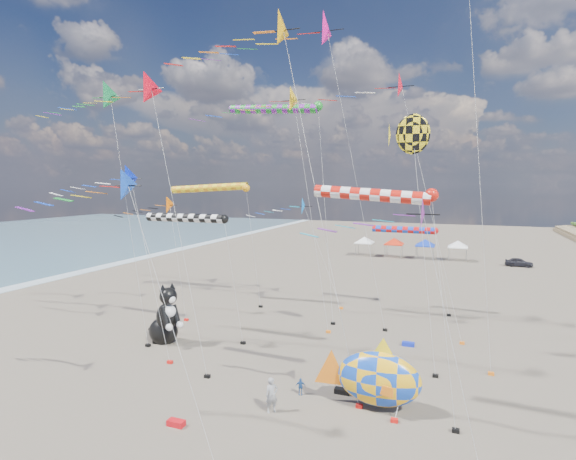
% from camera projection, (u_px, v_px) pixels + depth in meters
% --- Properties ---
extents(delta_kite_0, '(12.08, 2.24, 20.29)m').
position_uv_depth(delta_kite_0, '(283.00, 103.00, 36.55)').
color(delta_kite_0, yellow).
rests_on(delta_kite_0, ground).
extents(delta_kite_1, '(14.12, 2.23, 21.14)m').
position_uv_depth(delta_kite_1, '(388.00, 87.00, 34.54)').
color(delta_kite_1, red).
rests_on(delta_kite_1, ground).
extents(delta_kite_2, '(11.88, 2.26, 22.16)m').
position_uv_depth(delta_kite_2, '(274.00, 26.00, 24.26)').
color(delta_kite_2, '#F4A70B').
rests_on(delta_kite_2, ground).
extents(delta_kite_3, '(13.24, 2.31, 19.72)m').
position_uv_depth(delta_kite_3, '(127.00, 89.00, 28.55)').
color(delta_kite_3, red).
rests_on(delta_kite_3, ground).
extents(delta_kite_4, '(10.18, 1.59, 13.02)m').
position_uv_depth(delta_kite_4, '(109.00, 194.00, 20.02)').
color(delta_kite_4, blue).
rests_on(delta_kite_4, ground).
extents(delta_kite_5, '(8.09, 1.77, 11.29)m').
position_uv_depth(delta_kite_5, '(155.00, 209.00, 40.39)').
color(delta_kite_5, '#FF6A07').
rests_on(delta_kite_5, ground).
extents(delta_kite_7, '(15.87, 3.12, 26.33)m').
position_uv_depth(delta_kite_7, '(328.00, 34.00, 36.84)').
color(delta_kite_7, '#FD108F').
rests_on(delta_kite_7, ground).
extents(delta_kite_8, '(9.77, 1.98, 11.05)m').
position_uv_depth(delta_kite_8, '(300.00, 209.00, 44.67)').
color(delta_kite_8, blue).
rests_on(delta_kite_8, ground).
extents(delta_kite_9, '(8.11, 1.60, 11.77)m').
position_uv_depth(delta_kite_9, '(399.00, 222.00, 19.67)').
color(delta_kite_9, '#7B2186').
rests_on(delta_kite_9, ground).
extents(delta_kite_10, '(9.32, 2.30, 19.98)m').
position_uv_depth(delta_kite_10, '(106.00, 98.00, 33.10)').
color(delta_kite_10, '#157C3F').
rests_on(delta_kite_10, ground).
extents(delta_kite_11, '(10.43, 2.12, 13.75)m').
position_uv_depth(delta_kite_11, '(119.00, 182.00, 30.80)').
color(delta_kite_11, '#0824D6').
rests_on(delta_kite_11, ground).
extents(windsock_0, '(7.44, 0.67, 8.27)m').
position_uv_depth(windsock_0, '(407.00, 230.00, 42.38)').
color(windsock_0, red).
rests_on(windsock_0, ground).
extents(windsock_1, '(8.67, 0.71, 9.95)m').
position_uv_depth(windsock_1, '(189.00, 219.00, 35.09)').
color(windsock_1, black).
rests_on(windsock_1, ground).
extents(windsock_2, '(10.00, 0.82, 19.19)m').
position_uv_depth(windsock_2, '(277.00, 110.00, 39.20)').
color(windsock_2, '#198C28').
rests_on(windsock_2, ground).
extents(windsock_3, '(7.52, 0.66, 12.02)m').
position_uv_depth(windsock_3, '(378.00, 197.00, 22.42)').
color(windsock_3, red).
rests_on(windsock_3, ground).
extents(windsock_4, '(9.99, 0.77, 12.24)m').
position_uv_depth(windsock_4, '(213.00, 188.00, 45.39)').
color(windsock_4, orange).
rests_on(windsock_4, ground).
extents(angelfish_kite, '(3.74, 3.02, 16.83)m').
position_uv_depth(angelfish_kite, '(410.00, 136.00, 29.56)').
color(angelfish_kite, yellow).
rests_on(angelfish_kite, ground).
extents(cat_inflatable, '(3.95, 3.07, 4.78)m').
position_uv_depth(cat_inflatable, '(166.00, 313.00, 34.50)').
color(cat_inflatable, black).
rests_on(cat_inflatable, ground).
extents(fish_inflatable, '(6.04, 2.16, 4.08)m').
position_uv_depth(fish_inflatable, '(378.00, 378.00, 24.23)').
color(fish_inflatable, blue).
rests_on(fish_inflatable, ground).
extents(person_adult, '(0.82, 0.79, 1.89)m').
position_uv_depth(person_adult, '(272.00, 395.00, 24.07)').
color(person_adult, gray).
rests_on(person_adult, ground).
extents(child_green, '(0.63, 0.50, 1.25)m').
position_uv_depth(child_green, '(380.00, 380.00, 26.70)').
color(child_green, '#278E38').
rests_on(child_green, ground).
extents(child_blue, '(0.63, 0.43, 0.99)m').
position_uv_depth(child_blue, '(300.00, 386.00, 26.12)').
color(child_blue, '#224E94').
rests_on(child_blue, ground).
extents(kite_bag_0, '(0.90, 0.44, 0.30)m').
position_uv_depth(kite_bag_0, '(176.00, 423.00, 22.75)').
color(kite_bag_0, red).
rests_on(kite_bag_0, ground).
extents(kite_bag_1, '(0.90, 0.44, 0.30)m').
position_uv_depth(kite_bag_1, '(342.00, 391.00, 26.28)').
color(kite_bag_1, black).
rests_on(kite_bag_1, ground).
extents(kite_bag_2, '(0.90, 0.44, 0.30)m').
position_uv_depth(kite_bag_2, '(408.00, 344.00, 34.01)').
color(kite_bag_2, '#1328C3').
rests_on(kite_bag_2, ground).
extents(tent_row, '(19.20, 4.20, 3.80)m').
position_uv_depth(tent_row, '(410.00, 239.00, 74.18)').
color(tent_row, white).
rests_on(tent_row, ground).
extents(parked_car, '(3.96, 1.95, 1.30)m').
position_uv_depth(parked_car, '(519.00, 262.00, 66.86)').
color(parked_car, '#26262D').
rests_on(parked_car, ground).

